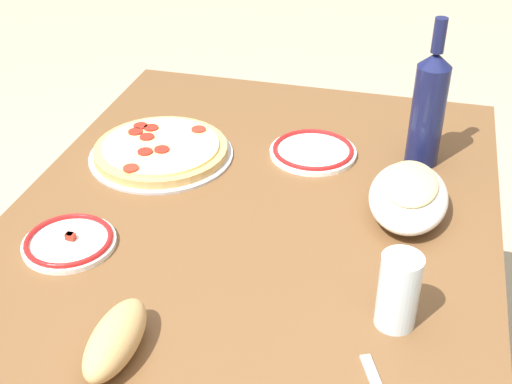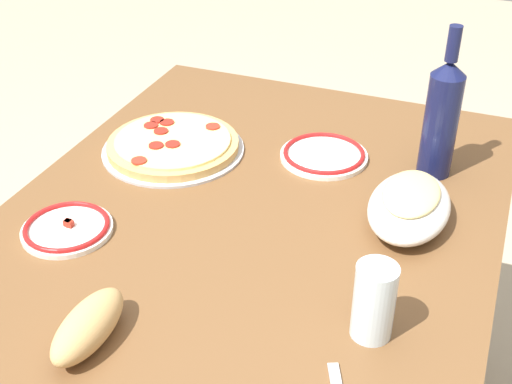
{
  "view_description": "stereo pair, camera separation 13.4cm",
  "coord_description": "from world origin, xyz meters",
  "px_view_note": "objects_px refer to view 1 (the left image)",
  "views": [
    {
      "loc": [
        -1.08,
        -0.28,
        1.51
      ],
      "look_at": [
        0.0,
        0.0,
        0.77
      ],
      "focal_mm": 48.3,
      "sensor_mm": 36.0,
      "label": 1
    },
    {
      "loc": [
        -1.04,
        -0.41,
        1.51
      ],
      "look_at": [
        0.0,
        0.0,
        0.77
      ],
      "focal_mm": 48.3,
      "sensor_mm": 36.0,
      "label": 2
    }
  ],
  "objects_px": {
    "wine_bottle": "(428,107)",
    "water_glass": "(398,291)",
    "baked_pasta_dish": "(409,194)",
    "side_plate_near": "(69,242)",
    "pepperoni_pizza": "(161,150)",
    "side_plate_far": "(313,151)",
    "dining_table": "(256,256)",
    "bread_loaf": "(116,339)"
  },
  "relations": [
    {
      "from": "dining_table",
      "to": "baked_pasta_dish",
      "type": "bearing_deg",
      "value": -80.06
    },
    {
      "from": "water_glass",
      "to": "wine_bottle",
      "type": "bearing_deg",
      "value": -1.28
    },
    {
      "from": "wine_bottle",
      "to": "bread_loaf",
      "type": "bearing_deg",
      "value": 149.55
    },
    {
      "from": "side_plate_far",
      "to": "pepperoni_pizza",
      "type": "bearing_deg",
      "value": 105.82
    },
    {
      "from": "wine_bottle",
      "to": "side_plate_near",
      "type": "xyz_separation_m",
      "value": [
        -0.46,
        0.6,
        -0.12
      ]
    },
    {
      "from": "pepperoni_pizza",
      "to": "wine_bottle",
      "type": "distance_m",
      "value": 0.58
    },
    {
      "from": "wine_bottle",
      "to": "pepperoni_pizza",
      "type": "bearing_deg",
      "value": 102.1
    },
    {
      "from": "wine_bottle",
      "to": "water_glass",
      "type": "bearing_deg",
      "value": 178.72
    },
    {
      "from": "pepperoni_pizza",
      "to": "water_glass",
      "type": "relative_size",
      "value": 2.45
    },
    {
      "from": "side_plate_far",
      "to": "water_glass",
      "type": "bearing_deg",
      "value": -155.6
    },
    {
      "from": "bread_loaf",
      "to": "dining_table",
      "type": "bearing_deg",
      "value": -12.87
    },
    {
      "from": "pepperoni_pizza",
      "to": "side_plate_far",
      "type": "relative_size",
      "value": 1.65
    },
    {
      "from": "wine_bottle",
      "to": "bread_loaf",
      "type": "relative_size",
      "value": 1.93
    },
    {
      "from": "baked_pasta_dish",
      "to": "dining_table",
      "type": "bearing_deg",
      "value": 99.94
    },
    {
      "from": "wine_bottle",
      "to": "bread_loaf",
      "type": "distance_m",
      "value": 0.8
    },
    {
      "from": "baked_pasta_dish",
      "to": "wine_bottle",
      "type": "distance_m",
      "value": 0.22
    },
    {
      "from": "dining_table",
      "to": "side_plate_far",
      "type": "distance_m",
      "value": 0.27
    },
    {
      "from": "pepperoni_pizza",
      "to": "side_plate_near",
      "type": "distance_m",
      "value": 0.35
    },
    {
      "from": "wine_bottle",
      "to": "dining_table",
      "type": "bearing_deg",
      "value": 129.54
    },
    {
      "from": "wine_bottle",
      "to": "bread_loaf",
      "type": "height_order",
      "value": "wine_bottle"
    },
    {
      "from": "pepperoni_pizza",
      "to": "bread_loaf",
      "type": "distance_m",
      "value": 0.59
    },
    {
      "from": "water_glass",
      "to": "dining_table",
      "type": "bearing_deg",
      "value": 48.09
    },
    {
      "from": "side_plate_far",
      "to": "bread_loaf",
      "type": "bearing_deg",
      "value": 165.41
    },
    {
      "from": "water_glass",
      "to": "side_plate_near",
      "type": "height_order",
      "value": "water_glass"
    },
    {
      "from": "water_glass",
      "to": "side_plate_far",
      "type": "xyz_separation_m",
      "value": [
        0.49,
        0.22,
        -0.06
      ]
    },
    {
      "from": "side_plate_far",
      "to": "bread_loaf",
      "type": "distance_m",
      "value": 0.68
    },
    {
      "from": "baked_pasta_dish",
      "to": "side_plate_near",
      "type": "bearing_deg",
      "value": 114.26
    },
    {
      "from": "dining_table",
      "to": "bread_loaf",
      "type": "xyz_separation_m",
      "value": [
        -0.43,
        0.1,
        0.16
      ]
    },
    {
      "from": "side_plate_near",
      "to": "bread_loaf",
      "type": "xyz_separation_m",
      "value": [
        -0.22,
        -0.19,
        0.02
      ]
    },
    {
      "from": "dining_table",
      "to": "side_plate_far",
      "type": "relative_size",
      "value": 5.98
    },
    {
      "from": "water_glass",
      "to": "bread_loaf",
      "type": "xyz_separation_m",
      "value": [
        -0.17,
        0.39,
        -0.03
      ]
    },
    {
      "from": "pepperoni_pizza",
      "to": "baked_pasta_dish",
      "type": "bearing_deg",
      "value": -98.6
    },
    {
      "from": "wine_bottle",
      "to": "side_plate_near",
      "type": "distance_m",
      "value": 0.77
    },
    {
      "from": "baked_pasta_dish",
      "to": "wine_bottle",
      "type": "relative_size",
      "value": 0.75
    },
    {
      "from": "dining_table",
      "to": "wine_bottle",
      "type": "xyz_separation_m",
      "value": [
        0.25,
        -0.3,
        0.26
      ]
    },
    {
      "from": "baked_pasta_dish",
      "to": "side_plate_far",
      "type": "bearing_deg",
      "value": 51.43
    },
    {
      "from": "dining_table",
      "to": "side_plate_far",
      "type": "height_order",
      "value": "side_plate_far"
    },
    {
      "from": "side_plate_near",
      "to": "wine_bottle",
      "type": "bearing_deg",
      "value": -52.25
    },
    {
      "from": "bread_loaf",
      "to": "side_plate_near",
      "type": "bearing_deg",
      "value": 41.08
    },
    {
      "from": "side_plate_far",
      "to": "side_plate_near",
      "type": "bearing_deg",
      "value": 139.95
    },
    {
      "from": "wine_bottle",
      "to": "water_glass",
      "type": "distance_m",
      "value": 0.52
    },
    {
      "from": "side_plate_near",
      "to": "side_plate_far",
      "type": "relative_size",
      "value": 0.88
    }
  ]
}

